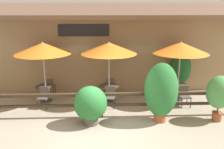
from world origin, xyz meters
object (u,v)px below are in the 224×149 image
object	(u,v)px
dining_table_far	(178,88)
chair_far_wallside	(174,85)
potted_plant_broad_leaf	(90,104)
chair_far_streetside	(184,95)
potted_plant_entrance_palm	(181,69)
chair_near_wallside	(50,86)
dining_table_middle	(109,89)
patio_umbrella_near	(43,48)
patio_umbrella_middle	(109,48)
potted_plant_tall_tropical	(161,91)
potted_plant_corner_fern	(220,93)
dining_table_near	(46,89)
patio_umbrella_far	(181,48)
chair_middle_streetside	(110,96)
chair_middle_wallside	(110,85)
chair_near_streetside	(44,96)

from	to	relation	value
dining_table_far	chair_far_wallside	distance (m)	0.71
dining_table_far	potted_plant_broad_leaf	world-z (taller)	potted_plant_broad_leaf
chair_far_streetside	potted_plant_entrance_palm	xyz separation A→B (m)	(0.27, 1.56, 0.72)
chair_near_wallside	dining_table_middle	bearing A→B (deg)	168.47
patio_umbrella_near	dining_table_far	distance (m)	6.11
patio_umbrella_middle	potted_plant_broad_leaf	xyz separation A→B (m)	(-0.73, -2.29, -1.61)
dining_table_middle	dining_table_far	xyz separation A→B (m)	(3.06, -0.05, 0.00)
chair_far_streetside	chair_near_wallside	bearing A→B (deg)	161.72
chair_far_wallside	potted_plant_tall_tropical	size ratio (longest dim) A/B	0.39
potted_plant_corner_fern	potted_plant_tall_tropical	bearing A→B (deg)	178.72
dining_table_near	potted_plant_broad_leaf	bearing A→B (deg)	-48.66
dining_table_near	potted_plant_corner_fern	bearing A→B (deg)	-18.75
chair_far_streetside	potted_plant_corner_fern	distance (m)	1.74
chair_far_wallside	potted_plant_corner_fern	distance (m)	3.02
patio_umbrella_far	potted_plant_tall_tropical	bearing A→B (deg)	-121.10
chair_far_wallside	chair_far_streetside	bearing A→B (deg)	96.78
dining_table_near	chair_middle_streetside	bearing A→B (deg)	-15.15
patio_umbrella_far	potted_plant_corner_fern	size ratio (longest dim) A/B	1.55
patio_umbrella_near	chair_far_streetside	world-z (taller)	patio_umbrella_near
patio_umbrella_near	potted_plant_broad_leaf	bearing A→B (deg)	-48.66
chair_near_wallside	potted_plant_entrance_palm	distance (m)	6.18
patio_umbrella_middle	dining_table_far	bearing A→B (deg)	-1.01
patio_umbrella_far	potted_plant_broad_leaf	xyz separation A→B (m)	(-3.78, -2.23, -1.61)
patio_umbrella_far	chair_far_wallside	distance (m)	2.01
potted_plant_broad_leaf	chair_middle_wallside	bearing A→B (deg)	75.52
chair_middle_streetside	potted_plant_tall_tropical	distance (m)	2.40
chair_far_wallside	potted_plant_corner_fern	bearing A→B (deg)	110.92
patio_umbrella_middle	chair_middle_wallside	world-z (taller)	patio_umbrella_middle
chair_near_wallside	chair_far_streetside	world-z (taller)	same
potted_plant_entrance_palm	chair_near_streetside	bearing A→B (deg)	-166.80
dining_table_near	potted_plant_entrance_palm	bearing A→B (deg)	6.95
potted_plant_tall_tropical	potted_plant_entrance_palm	xyz separation A→B (m)	(1.62, 2.97, 0.04)
patio_umbrella_far	potted_plant_broad_leaf	world-z (taller)	patio_umbrella_far
dining_table_near	dining_table_middle	distance (m)	2.78
chair_middle_wallside	potted_plant_entrance_palm	size ratio (longest dim) A/B	0.41
chair_far_streetside	chair_far_wallside	xyz separation A→B (m)	(-0.03, 1.40, 0.00)
dining_table_middle	patio_umbrella_near	bearing A→B (deg)	178.95
potted_plant_corner_fern	chair_middle_wallside	bearing A→B (deg)	142.78
dining_table_near	chair_middle_wallside	xyz separation A→B (m)	(2.83, 0.65, -0.08)
chair_near_wallside	potted_plant_entrance_palm	world-z (taller)	potted_plant_entrance_palm
patio_umbrella_near	chair_far_wallside	xyz separation A→B (m)	(5.88, 0.60, -1.88)
dining_table_far	chair_far_wallside	size ratio (longest dim) A/B	1.02
chair_near_wallside	potted_plant_entrance_palm	bearing A→B (deg)	-175.87
patio_umbrella_near	patio_umbrella_middle	world-z (taller)	same
chair_near_wallside	chair_far_streetside	size ratio (longest dim) A/B	1.00
chair_near_streetside	patio_umbrella_middle	xyz separation A→B (m)	(2.73, 0.63, 1.88)
patio_umbrella_near	chair_far_wallside	world-z (taller)	patio_umbrella_near
patio_umbrella_middle	chair_middle_wallside	size ratio (longest dim) A/B	3.09
chair_middle_wallside	patio_umbrella_far	bearing A→B (deg)	153.66
chair_near_streetside	dining_table_middle	distance (m)	2.80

